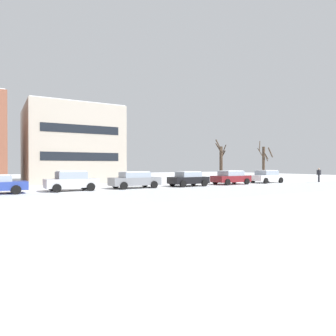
{
  "coord_description": "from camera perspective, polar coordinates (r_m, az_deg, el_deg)",
  "views": [
    {
      "loc": [
        -1.18,
        -14.94,
        2.0
      ],
      "look_at": [
        10.56,
        5.45,
        1.8
      ],
      "focal_mm": 32.0,
      "sensor_mm": 36.0,
      "label": 1
    }
  ],
  "objects": [
    {
      "name": "parked_car_black",
      "position": [
        28.73,
        3.91,
        -2.04
      ],
      "size": [
        3.88,
        2.11,
        1.43
      ],
      "color": "black",
      "rests_on": "ground"
    },
    {
      "name": "parked_car_silver",
      "position": [
        24.65,
        -17.94,
        -2.35
      ],
      "size": [
        3.97,
        2.14,
        1.57
      ],
      "color": "silver",
      "rests_on": "ground"
    },
    {
      "name": "parked_car_maroon",
      "position": [
        32.14,
        11.9,
        -1.75
      ],
      "size": [
        4.25,
        2.19,
        1.46
      ],
      "color": "maroon",
      "rests_on": "ground"
    },
    {
      "name": "parked_car_white",
      "position": [
        36.04,
        18.28,
        -1.53
      ],
      "size": [
        3.95,
        2.2,
        1.45
      ],
      "color": "white",
      "rests_on": "ground"
    },
    {
      "name": "parked_car_gray",
      "position": [
        26.37,
        -6.32,
        -2.22
      ],
      "size": [
        4.47,
        2.11,
        1.47
      ],
      "color": "slate",
      "rests_on": "ground"
    },
    {
      "name": "ground_plane",
      "position": [
        15.12,
        -25.38,
        -7.15
      ],
      "size": [
        120.0,
        120.0,
        0.0
      ],
      "primitive_type": "plane",
      "color": "white"
    },
    {
      "name": "road_surface",
      "position": [
        18.54,
        -26.23,
        -5.74
      ],
      "size": [
        80.0,
        8.89,
        0.0
      ],
      "color": "silver",
      "rests_on": "ground"
    },
    {
      "name": "tree_far_right",
      "position": [
        40.4,
        17.81,
        1.1
      ],
      "size": [
        1.97,
        1.99,
        5.2
      ],
      "color": "#423326",
      "rests_on": "ground"
    },
    {
      "name": "pedestrian_crossing",
      "position": [
        40.39,
        26.8,
        -1.01
      ],
      "size": [
        0.49,
        0.42,
        1.68
      ],
      "color": "black",
      "rests_on": "ground"
    },
    {
      "name": "tree_far_mid",
      "position": [
        35.05,
        10.05,
        1.1
      ],
      "size": [
        1.08,
        1.07,
        5.01
      ],
      "color": "#423326",
      "rests_on": "ground"
    },
    {
      "name": "building_far_right",
      "position": [
        38.9,
        -18.1,
        4.12
      ],
      "size": [
        10.36,
        11.15,
        8.96
      ],
      "color": "#B2A899",
      "rests_on": "ground"
    }
  ]
}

